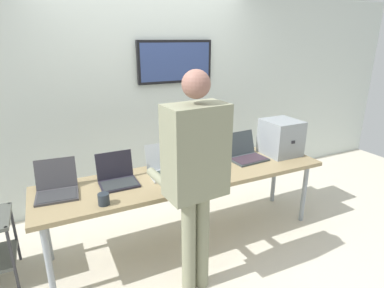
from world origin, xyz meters
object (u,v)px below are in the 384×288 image
Objects in this scene: laptop_station_2 at (165,167)px; laptop_station_4 at (245,153)px; workbench at (188,178)px; laptop_station_0 at (57,187)px; coffee_mug at (104,199)px; laptop_station_3 at (205,160)px; laptop_station_1 at (117,177)px; person at (195,167)px; equipment_box at (281,137)px.

laptop_station_4 is at bearing -0.51° from laptop_station_2.
laptop_station_0 is (-1.15, 0.11, 0.11)m from workbench.
laptop_station_3 is at bearing 18.85° from coffee_mug.
laptop_station_2 is at bearing -177.89° from laptop_station_3.
workbench is 8.53× the size of laptop_station_1.
laptop_station_0 is 0.21× the size of person.
person reaches higher than laptop_station_1.
laptop_station_2 is at bearing 177.74° from equipment_box.
equipment_box is at bearing -4.39° from laptop_station_3.
laptop_station_1 reaches higher than laptop_station_0.
equipment_box reaches higher than workbench.
laptop_station_2 is 0.87× the size of laptop_station_4.
laptop_station_4 is (-0.44, 0.05, -0.13)m from equipment_box.
equipment_box is 1.05× the size of laptop_station_0.
person is at bearing -154.12° from equipment_box.
laptop_station_3 is at bearing 25.87° from workbench.
laptop_station_4 is 1.60m from coffee_mug.
laptop_station_4 is (0.91, -0.01, 0.00)m from laptop_station_2.
laptop_station_2 is (0.46, 0.02, -0.00)m from laptop_station_1.
equipment_box is 4.23× the size of coffee_mug.
coffee_mug is (-0.64, -0.35, -0.01)m from laptop_station_2.
laptop_station_2 and laptop_station_4 have the same top height.
laptop_station_4 reaches higher than laptop_station_0.
person is at bearing -122.87° from laptop_station_3.
laptop_station_4 is at bearing 7.60° from workbench.
person reaches higher than laptop_station_2.
equipment_box is at bearing 2.52° from workbench.
coffee_mug is at bearing -171.41° from equipment_box.
workbench is 6.95× the size of laptop_station_4.
workbench is at bearing 69.60° from person.
laptop_station_2 is 0.44m from laptop_station_3.
person reaches higher than workbench.
laptop_station_3 is (-0.91, 0.07, -0.14)m from equipment_box.
laptop_station_3 is at bearing 0.62° from laptop_station_0.
laptop_station_2 is 0.91m from laptop_station_4.
workbench is 0.73m from laptop_station_4.
coffee_mug is at bearing -161.15° from laptop_station_3.
person is (-0.95, -0.72, 0.29)m from laptop_station_4.
laptop_station_1 is at bearing 172.30° from workbench.
laptop_station_1 is (0.50, -0.02, 0.00)m from laptop_station_0.
laptop_station_2 is 0.78m from person.
equipment_box is 1.20× the size of laptop_station_1.
equipment_box is 0.98× the size of laptop_station_4.
laptop_station_0 is 0.93× the size of laptop_station_4.
laptop_station_4 reaches higher than coffee_mug.
laptop_station_3 is (0.25, 0.12, 0.11)m from workbench.
workbench is 7.97× the size of laptop_station_2.
workbench is at bearing 16.63° from coffee_mug.
laptop_station_1 is at bearing 120.68° from person.
laptop_station_4 is at bearing 37.03° from person.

